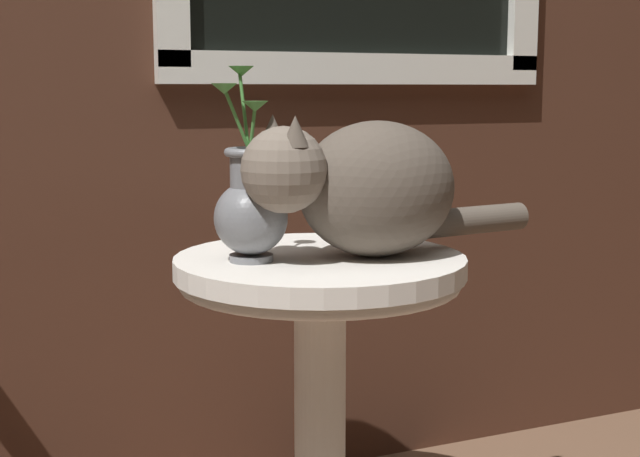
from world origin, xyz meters
name	(u,v)px	position (x,y,z in m)	size (l,w,h in m)	color
wicker_side_table	(320,351)	(0.13, 0.21, 0.44)	(0.52, 0.52, 0.61)	silver
cat	(366,187)	(0.21, 0.17, 0.74)	(0.60, 0.27, 0.25)	brown
pewter_vase_with_ivy	(250,205)	(0.00, 0.21, 0.71)	(0.13, 0.13, 0.33)	slate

